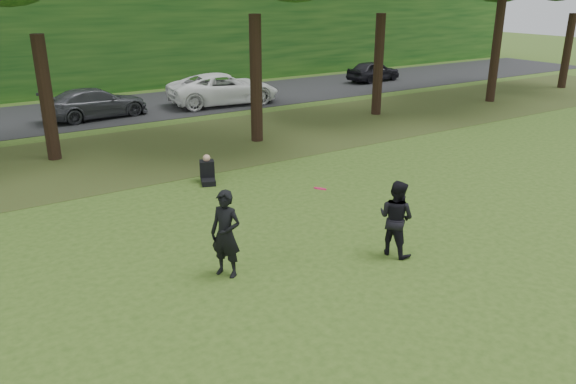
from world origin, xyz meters
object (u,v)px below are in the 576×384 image
at_px(player_right, 396,218).
at_px(frisbee, 320,189).
at_px(seated_person, 207,172).
at_px(player_left, 226,234).

relative_size(player_right, frisbee, 5.48).
bearing_deg(seated_person, frisbee, -70.65).
bearing_deg(player_left, player_right, 40.26).
xyz_separation_m(player_right, frisbee, (-1.45, 0.80, 0.71)).
bearing_deg(player_right, frisbee, 46.06).
distance_m(player_right, seated_person, 6.77).
xyz_separation_m(player_left, player_right, (3.50, -1.11, -0.06)).
height_order(player_left, player_right, player_left).
xyz_separation_m(player_left, seated_person, (2.15, 5.50, -0.59)).
xyz_separation_m(player_right, seated_person, (-1.35, 6.61, -0.53)).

